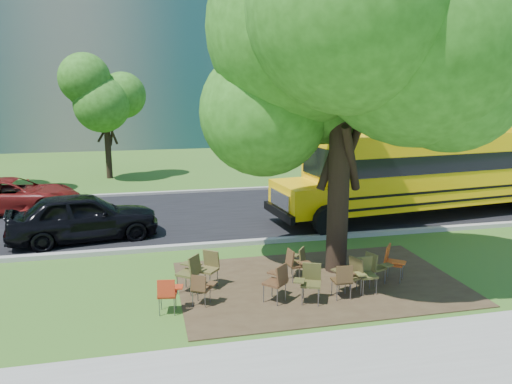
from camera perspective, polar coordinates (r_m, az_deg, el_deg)
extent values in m
plane|color=#345B1C|center=(13.08, 2.25, -9.94)|extent=(160.00, 160.00, 0.00)
cube|color=#382819|center=(12.91, 7.19, -10.25)|extent=(7.00, 4.50, 0.03)
cube|color=black|center=(19.59, -3.09, -2.39)|extent=(80.00, 8.00, 0.04)
cube|color=gray|center=(15.80, -0.60, -5.74)|extent=(80.00, 0.25, 0.14)
cube|color=gray|center=(23.52, -4.80, 0.16)|extent=(80.00, 0.25, 0.14)
cube|color=slate|center=(48.33, -19.54, 18.63)|extent=(38.00, 16.00, 22.00)
cube|color=slate|center=(57.16, 16.61, 19.20)|extent=(30.00, 16.00, 25.00)
cylinder|color=black|center=(27.94, -16.57, 5.07)|extent=(0.32, 0.32, 3.50)
sphere|color=#255713|center=(27.77, -16.87, 10.13)|extent=(4.80, 4.80, 4.80)
cylinder|color=black|center=(28.17, 10.67, 6.13)|extent=(0.38, 0.38, 4.20)
sphere|color=#255713|center=(28.03, 10.90, 12.12)|extent=(5.60, 5.60, 5.60)
cylinder|color=black|center=(31.43, 24.95, 5.26)|extent=(0.34, 0.34, 3.60)
sphere|color=#255713|center=(31.29, 25.37, 9.90)|extent=(5.00, 5.00, 5.00)
cylinder|color=black|center=(13.22, 9.38, -0.53)|extent=(0.56, 0.56, 4.11)
sphere|color=#255713|center=(12.91, 9.86, 13.17)|extent=(7.20, 7.20, 7.20)
cube|color=#F8BD07|center=(20.82, 21.82, 2.94)|extent=(12.07, 4.05, 2.64)
cube|color=black|center=(21.00, 22.54, 3.76)|extent=(11.44, 4.02, 0.65)
cube|color=#F8BD07|center=(17.39, 4.98, -0.69)|extent=(1.67, 2.52, 1.02)
cube|color=black|center=(20.93, 21.67, 1.12)|extent=(12.10, 4.08, 0.09)
cube|color=black|center=(21.00, 21.59, 0.05)|extent=(12.10, 4.08, 0.09)
cylinder|color=black|center=(16.55, 8.34, -3.35)|extent=(1.11, 0.45, 1.08)
cylinder|color=black|center=(18.89, 4.54, -1.33)|extent=(1.11, 0.45, 1.08)
cylinder|color=black|center=(24.13, 25.06, 0.49)|extent=(1.11, 0.45, 1.08)
cube|color=#A92D12|center=(11.29, -10.11, -11.45)|extent=(0.45, 0.44, 0.05)
cube|color=#A92D12|center=(11.05, -10.25, -10.81)|extent=(0.39, 0.15, 0.38)
cube|color=#A92D12|center=(11.34, -8.89, -10.67)|extent=(0.25, 0.30, 0.03)
cylinder|color=slate|center=(11.54, -10.79, -12.10)|extent=(0.02, 0.02, 0.43)
cylinder|color=slate|center=(11.21, -9.32, -12.79)|extent=(0.02, 0.02, 0.43)
cube|color=#48301A|center=(11.54, -6.28, -10.95)|extent=(0.50, 0.49, 0.04)
cube|color=#48301A|center=(11.33, -6.62, -10.33)|extent=(0.35, 0.25, 0.36)
cube|color=#48301A|center=(11.53, -5.06, -10.37)|extent=(0.29, 0.31, 0.03)
cylinder|color=slate|center=(11.80, -6.67, -11.47)|extent=(0.02, 0.02, 0.40)
cylinder|color=slate|center=(11.44, -5.84, -12.24)|extent=(0.02, 0.02, 0.40)
cube|color=#4B2F1A|center=(11.59, 2.15, -10.33)|extent=(0.62, 0.62, 0.05)
cube|color=#4B2F1A|center=(11.41, 3.00, -9.43)|extent=(0.38, 0.37, 0.43)
cube|color=#4B2F1A|center=(11.82, 2.18, -9.21)|extent=(0.38, 0.38, 0.03)
cylinder|color=slate|center=(11.63, 0.88, -11.54)|extent=(0.03, 0.03, 0.48)
cylinder|color=slate|center=(11.74, 3.39, -11.32)|extent=(0.03, 0.03, 0.48)
cube|color=#45431E|center=(11.59, 6.30, -10.42)|extent=(0.58, 0.57, 0.05)
cube|color=#45431E|center=(11.68, 6.39, -9.01)|extent=(0.43, 0.26, 0.43)
cube|color=#45431E|center=(11.42, 4.97, -10.05)|extent=(0.33, 0.37, 0.03)
cylinder|color=slate|center=(11.51, 7.13, -11.90)|extent=(0.03, 0.03, 0.48)
cylinder|color=slate|center=(11.86, 5.45, -11.12)|extent=(0.03, 0.03, 0.48)
cube|color=#442F18|center=(11.97, 9.75, -9.94)|extent=(0.42, 0.41, 0.05)
cube|color=#442F18|center=(11.74, 10.11, -9.26)|extent=(0.40, 0.10, 0.40)
cube|color=#442F18|center=(12.13, 10.59, -9.06)|extent=(0.22, 0.28, 0.03)
cylinder|color=slate|center=(12.14, 8.66, -10.72)|extent=(0.02, 0.02, 0.45)
cylinder|color=slate|center=(11.97, 10.78, -11.14)|extent=(0.02, 0.02, 0.45)
cube|color=brown|center=(12.35, 12.57, -9.32)|extent=(0.43, 0.41, 0.05)
cube|color=brown|center=(12.43, 12.24, -8.07)|extent=(0.41, 0.11, 0.41)
cube|color=brown|center=(12.09, 11.86, -9.15)|extent=(0.23, 0.29, 0.03)
cylinder|color=slate|center=(12.37, 13.60, -10.47)|extent=(0.02, 0.02, 0.45)
cylinder|color=slate|center=(12.51, 11.45, -10.11)|extent=(0.02, 0.02, 0.45)
cube|color=#453C1E|center=(12.15, 10.75, -9.49)|extent=(0.56, 0.58, 0.05)
cube|color=#453C1E|center=(12.20, 11.41, -8.26)|extent=(0.26, 0.43, 0.43)
cube|color=#453C1E|center=(12.17, 9.41, -8.77)|extent=(0.36, 0.33, 0.03)
cylinder|color=slate|center=(12.00, 10.74, -10.99)|extent=(0.03, 0.03, 0.48)
cylinder|color=slate|center=(12.47, 10.67, -10.09)|extent=(0.03, 0.03, 0.48)
cube|color=#4E4B22|center=(12.94, 13.51, -8.42)|extent=(0.51, 0.52, 0.05)
cube|color=#4E4B22|center=(12.75, 13.00, -7.68)|extent=(0.22, 0.40, 0.39)
cube|color=#4E4B22|center=(12.85, 14.72, -8.08)|extent=(0.33, 0.30, 0.03)
cylinder|color=slate|center=(13.24, 13.44, -8.97)|extent=(0.02, 0.02, 0.44)
cylinder|color=slate|center=(12.80, 13.47, -9.71)|extent=(0.02, 0.02, 0.44)
cube|color=#4D4921|center=(12.20, -7.79, -9.20)|extent=(0.63, 0.64, 0.06)
cube|color=#4D4921|center=(12.01, -7.02, -8.28)|extent=(0.35, 0.41, 0.44)
cube|color=#4D4921|center=(12.44, -7.75, -8.12)|extent=(0.39, 0.38, 0.03)
cylinder|color=slate|center=(12.24, -8.99, -10.41)|extent=(0.03, 0.03, 0.50)
cylinder|color=slate|center=(12.34, -6.54, -10.15)|extent=(0.03, 0.03, 0.50)
cube|color=brown|center=(12.40, -5.59, -8.86)|extent=(0.62, 0.62, 0.05)
cube|color=brown|center=(12.47, -5.15, -7.57)|extent=(0.40, 0.35, 0.43)
cube|color=brown|center=(12.37, -7.00, -8.31)|extent=(0.37, 0.38, 0.03)
cylinder|color=slate|center=(12.25, -5.28, -10.32)|extent=(0.03, 0.03, 0.48)
cylinder|color=slate|center=(12.72, -5.84, -9.47)|extent=(0.03, 0.03, 0.48)
cube|color=#4D311B|center=(12.83, 4.62, -8.29)|extent=(0.44, 0.46, 0.05)
cube|color=#4D311B|center=(12.69, 3.91, -7.48)|extent=(0.14, 0.40, 0.39)
cube|color=#4D311B|center=(12.65, 5.65, -8.06)|extent=(0.30, 0.25, 0.03)
cylinder|color=slate|center=(13.12, 4.97, -8.87)|extent=(0.02, 0.02, 0.44)
cylinder|color=slate|center=(12.71, 4.23, -9.57)|extent=(0.02, 0.02, 0.44)
cube|color=#4A4320|center=(12.99, 4.55, -8.06)|extent=(0.55, 0.56, 0.05)
cube|color=#4A4320|center=(12.88, 5.31, -7.26)|extent=(0.30, 0.37, 0.39)
cube|color=#4A4320|center=(13.20, 4.30, -7.19)|extent=(0.34, 0.33, 0.03)
cylinder|color=slate|center=(12.97, 3.61, -9.11)|extent=(0.02, 0.02, 0.44)
cylinder|color=slate|center=(13.17, 5.45, -8.80)|extent=(0.02, 0.02, 0.44)
cube|color=#B24313|center=(13.26, 15.56, -7.83)|extent=(0.62, 0.62, 0.05)
cube|color=#B24313|center=(13.21, 14.78, -6.77)|extent=(0.34, 0.41, 0.43)
cube|color=#B24313|center=(12.96, 16.07, -7.73)|extent=(0.38, 0.37, 0.03)
cylinder|color=slate|center=(13.49, 16.40, -8.63)|extent=(0.03, 0.03, 0.49)
cylinder|color=slate|center=(13.20, 14.58, -8.99)|extent=(0.03, 0.03, 0.49)
imported|color=black|center=(16.91, -19.08, -2.68)|extent=(4.89, 2.61, 1.58)
imported|color=#631210|center=(21.66, -26.03, -0.38)|extent=(5.06, 2.45, 1.39)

